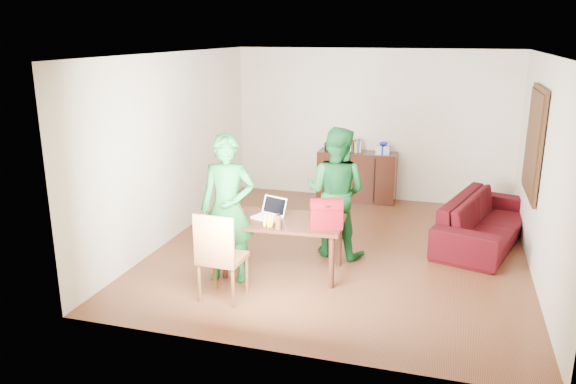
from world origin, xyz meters
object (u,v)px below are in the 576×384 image
(table, at_px, (284,226))
(laptop, at_px, (267,215))
(person_near, at_px, (228,209))
(sofa, at_px, (485,221))
(person_far, at_px, (336,192))
(bottle, at_px, (278,221))
(chair, at_px, (223,273))
(red_bag, at_px, (326,216))

(table, distance_m, laptop, 0.25)
(person_near, height_order, sofa, person_near)
(table, distance_m, person_near, 0.76)
(person_far, height_order, bottle, person_far)
(table, height_order, person_far, person_far)
(table, bearing_deg, sofa, 32.33)
(table, xyz_separation_m, sofa, (2.51, 1.82, -0.28))
(table, bearing_deg, person_near, -149.41)
(chair, xyz_separation_m, person_near, (-0.13, 0.52, 0.60))
(laptop, distance_m, red_bag, 0.81)
(person_near, bearing_deg, sofa, 24.65)
(chair, relative_size, laptop, 2.60)
(chair, relative_size, red_bag, 2.77)
(table, bearing_deg, red_bag, -15.78)
(table, distance_m, sofa, 3.11)
(table, height_order, person_near, person_near)
(chair, xyz_separation_m, person_far, (0.96, 1.70, 0.58))
(laptop, xyz_separation_m, red_bag, (0.79, -0.12, 0.10))
(chair, height_order, person_far, person_far)
(person_far, height_order, red_bag, person_far)
(laptop, bearing_deg, chair, -85.62)
(bottle, height_order, red_bag, red_bag)
(person_near, relative_size, person_far, 1.03)
(table, relative_size, red_bag, 4.04)
(table, xyz_separation_m, laptop, (-0.22, -0.00, 0.13))
(sofa, bearing_deg, table, 142.45)
(table, height_order, red_bag, red_bag)
(table, distance_m, chair, 1.07)
(person_near, xyz_separation_m, sofa, (3.09, 2.21, -0.58))
(person_far, bearing_deg, red_bag, 104.85)
(person_far, bearing_deg, laptop, 57.86)
(chair, bearing_deg, table, 65.82)
(sofa, bearing_deg, chair, 149.25)
(person_near, relative_size, bottle, 9.35)
(person_near, distance_m, bottle, 0.63)
(chair, distance_m, sofa, 4.03)
(table, relative_size, person_near, 0.85)
(person_near, bearing_deg, chair, -87.03)
(bottle, bearing_deg, red_bag, 23.05)
(table, height_order, bottle, bottle)
(bottle, height_order, sofa, bottle)
(laptop, bearing_deg, sofa, 52.68)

